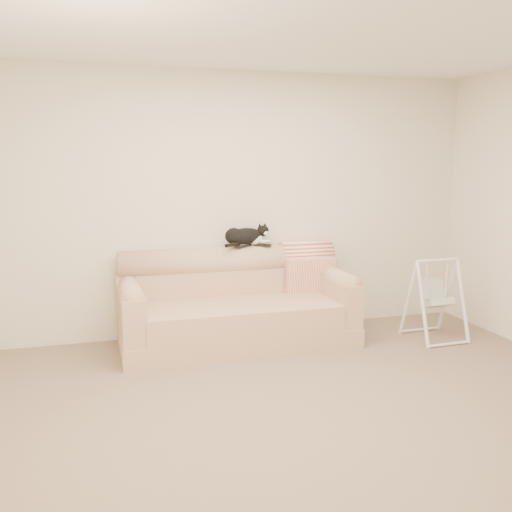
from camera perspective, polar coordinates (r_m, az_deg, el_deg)
The scene contains 8 objects.
ground_plane at distance 4.18m, azimuth 5.01°, elevation -15.09°, with size 5.00×5.00×0.00m, color #756252.
room_shell at distance 3.81m, azimuth 5.35°, elevation 6.29°, with size 5.04×4.04×2.60m.
sofa at distance 5.49m, azimuth -2.03°, elevation -5.10°, with size 2.20×0.93×0.90m.
remote_a at distance 5.62m, azimuth -1.29°, elevation 1.06°, with size 0.18×0.13×0.03m.
remote_b at distance 5.67m, azimuth 0.69°, elevation 1.13°, with size 0.17×0.13×0.02m.
tuxedo_cat at distance 5.63m, azimuth -1.04°, elevation 2.02°, with size 0.53×0.34×0.21m.
throw_blanket at distance 5.86m, azimuth 5.04°, elevation -0.44°, with size 0.52×0.38×0.58m.
baby_swing at distance 5.86m, azimuth 17.47°, elevation -4.10°, with size 0.50×0.54×0.81m.
Camera 1 is at (-1.41, -3.53, 1.75)m, focal length 40.00 mm.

